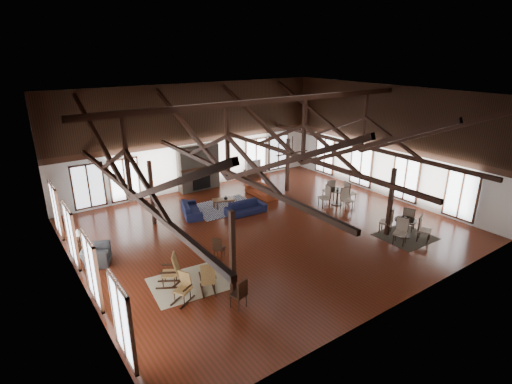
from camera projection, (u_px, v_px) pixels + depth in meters
floor at (267, 229)px, 18.23m from camera, size 16.00×16.00×0.00m
ceiling at (269, 95)px, 16.19m from camera, size 16.00×14.00×0.02m
wall_back at (194, 138)px, 22.60m from camera, size 16.00×0.02×6.00m
wall_front at (408, 220)px, 11.82m from camera, size 16.00×0.02×6.00m
wall_left at (69, 205)px, 12.90m from camera, size 0.02×14.00×6.00m
wall_right at (387, 142)px, 21.52m from camera, size 0.02×14.00×6.00m
roof_truss at (268, 142)px, 16.86m from camera, size 15.60×14.07×3.14m
post_grid at (268, 198)px, 17.71m from camera, size 8.16×7.16×3.05m
fireplace at (198, 168)px, 22.93m from camera, size 2.50×0.69×2.60m
ceiling_fan at (292, 152)px, 16.46m from camera, size 1.60×1.60×0.75m
sofa_navy_front at (246, 208)px, 19.82m from camera, size 2.08×0.91×0.60m
sofa_navy_left at (191, 209)px, 19.70m from camera, size 2.14×1.32×0.58m
sofa_orange at (261, 191)px, 22.22m from camera, size 2.08×0.86×0.60m
coffee_table at (224, 200)px, 20.61m from camera, size 1.24×0.90×0.43m
vase at (226, 198)px, 20.53m from camera, size 0.25×0.25×0.21m
armchair at (96, 255)px, 15.19m from camera, size 1.38×1.31×0.71m
side_table_lamp at (80, 245)px, 15.75m from camera, size 0.46×0.46×1.17m
rocking_chair_a at (172, 271)px, 13.73m from camera, size 1.05×0.91×1.20m
rocking_chair_b at (208, 279)px, 13.33m from camera, size 0.71×0.95×1.10m
rocking_chair_c at (184, 287)px, 12.96m from camera, size 0.90×0.75×1.03m
side_chair_a at (218, 247)px, 15.46m from camera, size 0.55×0.55×0.93m
side_chair_b at (241, 292)px, 12.48m from camera, size 0.54×0.54×1.03m
cafe_table_near at (405, 225)px, 17.30m from camera, size 2.16×2.16×1.12m
cafe_table_far at (337, 194)px, 20.90m from camera, size 2.21×2.21×1.13m
cup_near at (405, 218)px, 17.30m from camera, size 0.14×0.14×0.09m
cup_far at (338, 189)px, 20.80m from camera, size 0.18×0.18×0.11m
tv_console at (253, 173)px, 25.40m from camera, size 1.11×0.41×0.55m
television at (253, 164)px, 25.22m from camera, size 1.02×0.20×0.58m
rug_tan at (190, 283)px, 14.02m from camera, size 2.86×2.36×0.01m
rug_navy at (224, 207)px, 20.73m from camera, size 3.27×2.50×0.01m
rug_dark at (405, 237)px, 17.48m from camera, size 2.26×2.06×0.01m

